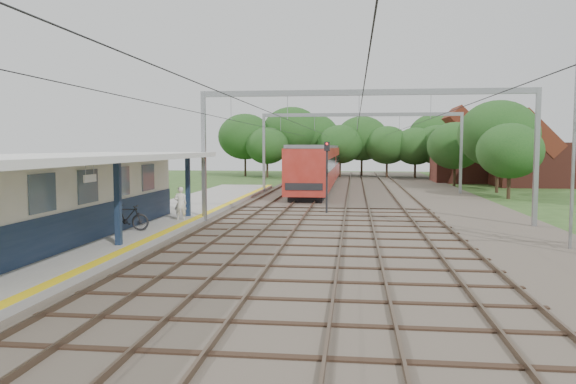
{
  "coord_description": "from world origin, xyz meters",
  "views": [
    {
      "loc": [
        3.0,
        -14.23,
        4.08
      ],
      "look_at": [
        -0.62,
        16.25,
        1.6
      ],
      "focal_mm": 35.0,
      "sensor_mm": 36.0,
      "label": 1
    }
  ],
  "objects_px": {
    "bicycle": "(127,217)",
    "train": "(321,164)",
    "person": "(180,203)",
    "signal_post": "(327,169)"
  },
  "relations": [
    {
      "from": "person",
      "to": "signal_post",
      "type": "bearing_deg",
      "value": -158.0
    },
    {
      "from": "person",
      "to": "train",
      "type": "height_order",
      "value": "train"
    },
    {
      "from": "person",
      "to": "train",
      "type": "relative_size",
      "value": 0.04
    },
    {
      "from": "person",
      "to": "signal_post",
      "type": "height_order",
      "value": "signal_post"
    },
    {
      "from": "person",
      "to": "bicycle",
      "type": "bearing_deg",
      "value": 53.0
    },
    {
      "from": "person",
      "to": "train",
      "type": "bearing_deg",
      "value": -118.34
    },
    {
      "from": "train",
      "to": "signal_post",
      "type": "bearing_deg",
      "value": -85.74
    },
    {
      "from": "bicycle",
      "to": "train",
      "type": "height_order",
      "value": "train"
    },
    {
      "from": "person",
      "to": "train",
      "type": "xyz_separation_m",
      "value": [
        5.29,
        30.94,
        1.08
      ]
    },
    {
      "from": "person",
      "to": "signal_post",
      "type": "distance_m",
      "value": 9.54
    }
  ]
}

